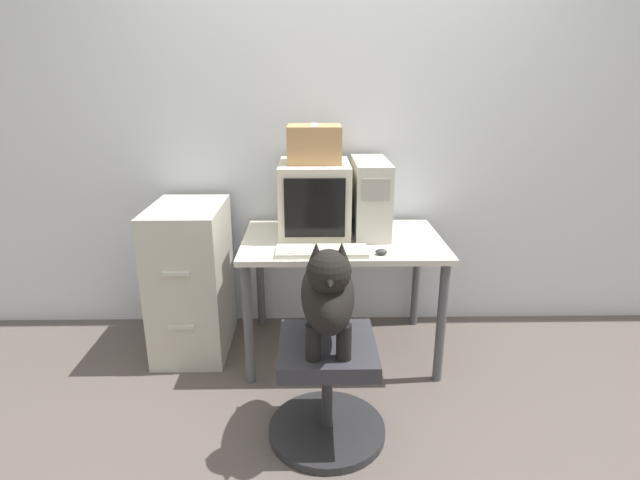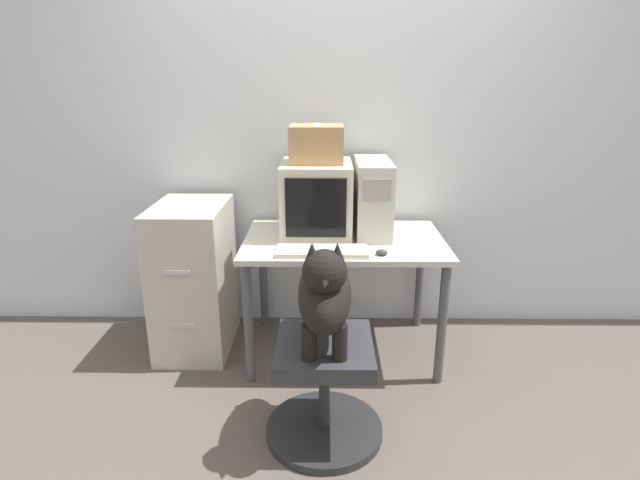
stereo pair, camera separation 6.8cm
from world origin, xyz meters
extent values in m
plane|color=#564C47|center=(0.00, 0.00, 0.00)|extent=(12.00, 12.00, 0.00)
cube|color=silver|center=(0.00, 0.81, 1.30)|extent=(8.00, 0.05, 2.60)
cube|color=beige|center=(0.00, 0.37, 0.70)|extent=(1.11, 0.75, 0.03)
cylinder|color=#4C4C51|center=(-0.51, 0.05, 0.34)|extent=(0.05, 0.05, 0.68)
cylinder|color=#4C4C51|center=(0.51, 0.05, 0.34)|extent=(0.05, 0.05, 0.68)
cylinder|color=#4C4C51|center=(-0.51, 0.70, 0.34)|extent=(0.05, 0.05, 0.68)
cylinder|color=#4C4C51|center=(0.51, 0.70, 0.34)|extent=(0.05, 0.05, 0.68)
cube|color=beige|center=(-0.16, 0.48, 0.92)|extent=(0.39, 0.45, 0.41)
cube|color=black|center=(-0.16, 0.26, 0.92)|extent=(0.32, 0.01, 0.32)
cube|color=beige|center=(0.16, 0.49, 0.92)|extent=(0.19, 0.48, 0.42)
cube|color=#9E998E|center=(0.16, 0.25, 1.01)|extent=(0.15, 0.01, 0.12)
cube|color=beige|center=(-0.12, 0.11, 0.72)|extent=(0.47, 0.18, 0.02)
cube|color=beige|center=(-0.12, 0.11, 0.74)|extent=(0.43, 0.15, 0.00)
ellipsoid|color=#333333|center=(0.18, 0.09, 0.73)|extent=(0.06, 0.05, 0.03)
cylinder|color=#262628|center=(-0.11, -0.37, 0.02)|extent=(0.54, 0.54, 0.04)
cylinder|color=#262628|center=(-0.11, -0.37, 0.22)|extent=(0.05, 0.05, 0.37)
cube|color=#2D2D33|center=(-0.11, -0.37, 0.44)|extent=(0.42, 0.43, 0.07)
ellipsoid|color=black|center=(-0.11, -0.36, 0.70)|extent=(0.23, 0.54, 0.28)
cylinder|color=black|center=(-0.17, -0.51, 0.55)|extent=(0.06, 0.06, 0.15)
cylinder|color=black|center=(-0.04, -0.51, 0.55)|extent=(0.06, 0.06, 0.15)
sphere|color=black|center=(-0.11, -0.51, 0.86)|extent=(0.18, 0.18, 0.18)
cone|color=black|center=(-0.11, -0.59, 0.85)|extent=(0.08, 0.09, 0.08)
cone|color=black|center=(-0.16, -0.50, 0.94)|extent=(0.06, 0.06, 0.08)
cone|color=black|center=(-0.06, -0.50, 0.94)|extent=(0.06, 0.06, 0.08)
torus|color=blue|center=(-0.11, -0.49, 0.79)|extent=(0.13, 0.13, 0.02)
cube|color=#B7B2A3|center=(-0.88, 0.43, 0.44)|extent=(0.41, 0.59, 0.88)
cube|color=beige|center=(-0.88, 0.13, 0.60)|extent=(0.14, 0.01, 0.02)
cube|color=beige|center=(-0.88, 0.13, 0.29)|extent=(0.14, 0.01, 0.02)
cube|color=#A87F51|center=(-0.16, 0.48, 1.22)|extent=(0.29, 0.26, 0.20)
cube|color=beige|center=(-0.16, 0.48, 1.32)|extent=(0.04, 0.25, 0.00)
camera|label=1|loc=(-0.17, -2.29, 1.57)|focal=28.00mm
camera|label=2|loc=(-0.10, -2.29, 1.57)|focal=28.00mm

